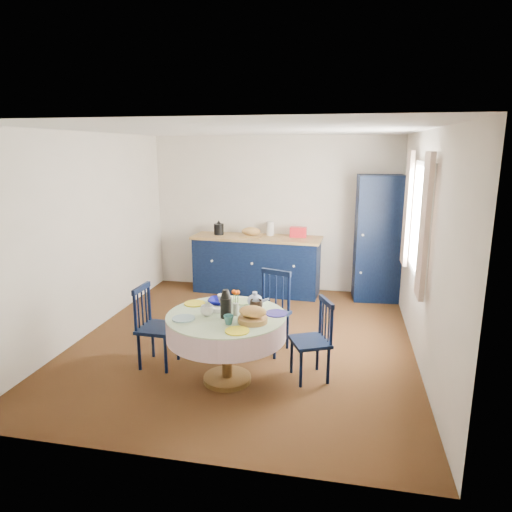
{
  "coord_description": "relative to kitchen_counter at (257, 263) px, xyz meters",
  "views": [
    {
      "loc": [
        1.16,
        -5.08,
        2.31
      ],
      "look_at": [
        0.1,
        0.2,
        1.03
      ],
      "focal_mm": 32.0,
      "sensor_mm": 36.0,
      "label": 1
    }
  ],
  "objects": [
    {
      "name": "chair_far",
      "position": [
        0.58,
        -2.13,
        -0.0
      ],
      "size": [
        0.52,
        0.51,
        0.93
      ],
      "rotation": [
        0.0,
        0.0,
        -0.34
      ],
      "color": "black",
      "rests_on": "floor"
    },
    {
      "name": "wall_back",
      "position": [
        0.24,
        0.29,
        0.78
      ],
      "size": [
        4.0,
        0.02,
        2.5
      ],
      "primitive_type": "cube",
      "color": "beige",
      "rests_on": "floor"
    },
    {
      "name": "mug_b",
      "position": [
        0.37,
        -3.2,
        0.28
      ],
      "size": [
        0.09,
        0.09,
        0.09
      ],
      "primitive_type": "imported",
      "color": "#347073",
      "rests_on": "dining_table"
    },
    {
      "name": "mug_d",
      "position": [
        0.16,
        -2.65,
        0.29
      ],
      "size": [
        0.11,
        0.11,
        0.1
      ],
      "primitive_type": "imported",
      "color": "silver",
      "rests_on": "dining_table"
    },
    {
      "name": "dining_table",
      "position": [
        0.3,
        -2.96,
        0.12
      ],
      "size": [
        1.18,
        1.18,
        0.99
      ],
      "color": "#503417",
      "rests_on": "floor"
    },
    {
      "name": "ceiling",
      "position": [
        0.24,
        -1.96,
        2.03
      ],
      "size": [
        4.5,
        4.5,
        0.0
      ],
      "primitive_type": "plane",
      "rotation": [
        3.14,
        0.0,
        0.0
      ],
      "color": "white",
      "rests_on": "wall_back"
    },
    {
      "name": "mug_c",
      "position": [
        0.55,
        -2.77,
        0.29
      ],
      "size": [
        0.13,
        0.13,
        0.1
      ],
      "primitive_type": "imported",
      "color": "black",
      "rests_on": "dining_table"
    },
    {
      "name": "wall_left",
      "position": [
        -1.76,
        -1.96,
        0.78
      ],
      "size": [
        0.02,
        4.5,
        2.5
      ],
      "primitive_type": "cube",
      "color": "beige",
      "rests_on": "floor"
    },
    {
      "name": "chair_right",
      "position": [
        1.13,
        -2.73,
        -0.05
      ],
      "size": [
        0.48,
        0.49,
        0.84
      ],
      "rotation": [
        0.0,
        0.0,
        -1.15
      ],
      "color": "black",
      "rests_on": "floor"
    },
    {
      "name": "window",
      "position": [
        2.19,
        -1.66,
        1.05
      ],
      "size": [
        0.1,
        1.74,
        1.45
      ],
      "color": "white",
      "rests_on": "wall_right"
    },
    {
      "name": "pantry_cabinet",
      "position": [
        1.88,
        0.01,
        0.49
      ],
      "size": [
        0.71,
        0.53,
        1.92
      ],
      "rotation": [
        0.0,
        0.0,
        0.08
      ],
      "color": "black",
      "rests_on": "floor"
    },
    {
      "name": "wall_right",
      "position": [
        2.24,
        -1.96,
        0.78
      ],
      "size": [
        0.02,
        4.5,
        2.5
      ],
      "primitive_type": "cube",
      "color": "beige",
      "rests_on": "floor"
    },
    {
      "name": "floor",
      "position": [
        0.24,
        -1.96,
        -0.47
      ],
      "size": [
        4.5,
        4.5,
        0.0
      ],
      "primitive_type": "plane",
      "color": "black",
      "rests_on": "ground"
    },
    {
      "name": "mug_a",
      "position": [
        0.11,
        -3.02,
        0.29
      ],
      "size": [
        0.13,
        0.13,
        0.1
      ],
      "primitive_type": "imported",
      "color": "silver",
      "rests_on": "dining_table"
    },
    {
      "name": "cobalt_bowl",
      "position": [
        0.12,
        -2.67,
        0.26
      ],
      "size": [
        0.22,
        0.22,
        0.05
      ],
      "primitive_type": "imported",
      "color": "#0A0B71",
      "rests_on": "dining_table"
    },
    {
      "name": "chair_left",
      "position": [
        -0.57,
        -2.76,
        -0.03
      ],
      "size": [
        0.39,
        0.41,
        0.89
      ],
      "rotation": [
        0.0,
        0.0,
        1.53
      ],
      "color": "black",
      "rests_on": "floor"
    },
    {
      "name": "kitchen_counter",
      "position": [
        0.0,
        0.0,
        0.0
      ],
      "size": [
        2.09,
        0.75,
        1.16
      ],
      "rotation": [
        0.0,
        0.0,
        -0.05
      ],
      "color": "black",
      "rests_on": "floor"
    }
  ]
}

